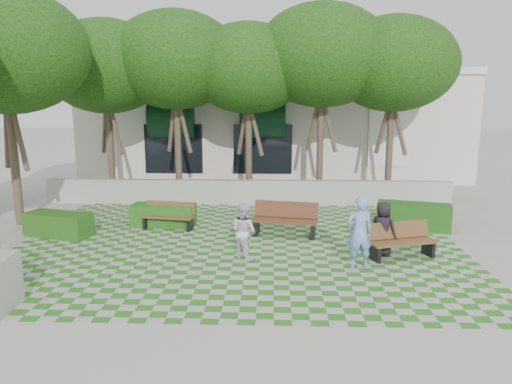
{
  "coord_description": "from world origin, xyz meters",
  "views": [
    {
      "loc": [
        0.97,
        -11.96,
        4.11
      ],
      "look_at": [
        0.5,
        1.5,
        1.4
      ],
      "focal_mm": 35.0,
      "sensor_mm": 36.0,
      "label": 1
    }
  ],
  "objects_px": {
    "hedge_midleft": "(164,215)",
    "bench_mid": "(285,220)",
    "person_dark": "(383,229)",
    "hedge_west": "(59,224)",
    "person_white": "(244,231)",
    "bench_west": "(169,216)",
    "person_blue": "(360,232)",
    "hedge_east": "(413,216)",
    "bench_east": "(401,241)"
  },
  "relations": [
    {
      "from": "bench_west",
      "to": "hedge_midleft",
      "type": "xyz_separation_m",
      "value": [
        -0.24,
        0.36,
        -0.06
      ]
    },
    {
      "from": "hedge_west",
      "to": "person_white",
      "type": "distance_m",
      "value": 5.81
    },
    {
      "from": "bench_mid",
      "to": "hedge_midleft",
      "type": "distance_m",
      "value": 3.89
    },
    {
      "from": "person_dark",
      "to": "hedge_east",
      "type": "bearing_deg",
      "value": -87.2
    },
    {
      "from": "bench_west",
      "to": "person_dark",
      "type": "xyz_separation_m",
      "value": [
        5.97,
        -2.31,
        0.3
      ]
    },
    {
      "from": "bench_west",
      "to": "hedge_east",
      "type": "xyz_separation_m",
      "value": [
        7.48,
        0.34,
        -0.02
      ]
    },
    {
      "from": "person_blue",
      "to": "person_white",
      "type": "xyz_separation_m",
      "value": [
        -2.76,
        0.54,
        -0.15
      ]
    },
    {
      "from": "bench_mid",
      "to": "hedge_west",
      "type": "distance_m",
      "value": 6.57
    },
    {
      "from": "bench_east",
      "to": "hedge_midleft",
      "type": "height_order",
      "value": "bench_east"
    },
    {
      "from": "bench_west",
      "to": "hedge_west",
      "type": "height_order",
      "value": "bench_west"
    },
    {
      "from": "hedge_west",
      "to": "hedge_midleft",
      "type": "bearing_deg",
      "value": 23.57
    },
    {
      "from": "person_dark",
      "to": "hedge_west",
      "type": "bearing_deg",
      "value": 23.34
    },
    {
      "from": "bench_mid",
      "to": "hedge_east",
      "type": "distance_m",
      "value": 4.07
    },
    {
      "from": "hedge_east",
      "to": "hedge_west",
      "type": "relative_size",
      "value": 1.13
    },
    {
      "from": "bench_mid",
      "to": "hedge_midleft",
      "type": "height_order",
      "value": "bench_mid"
    },
    {
      "from": "person_white",
      "to": "hedge_west",
      "type": "bearing_deg",
      "value": 22.56
    },
    {
      "from": "person_blue",
      "to": "person_white",
      "type": "relative_size",
      "value": 1.22
    },
    {
      "from": "bench_east",
      "to": "person_blue",
      "type": "xyz_separation_m",
      "value": [
        -1.19,
        -0.78,
        0.44
      ]
    },
    {
      "from": "hedge_midleft",
      "to": "person_white",
      "type": "xyz_separation_m",
      "value": [
        2.69,
        -3.07,
        0.37
      ]
    },
    {
      "from": "bench_west",
      "to": "hedge_east",
      "type": "bearing_deg",
      "value": 11.9
    },
    {
      "from": "bench_west",
      "to": "hedge_midleft",
      "type": "bearing_deg",
      "value": 133.09
    },
    {
      "from": "bench_mid",
      "to": "hedge_west",
      "type": "height_order",
      "value": "bench_mid"
    },
    {
      "from": "hedge_east",
      "to": "hedge_west",
      "type": "distance_m",
      "value": 10.58
    },
    {
      "from": "hedge_east",
      "to": "bench_west",
      "type": "bearing_deg",
      "value": -177.4
    },
    {
      "from": "hedge_midleft",
      "to": "hedge_west",
      "type": "relative_size",
      "value": 1.0
    },
    {
      "from": "bench_mid",
      "to": "person_blue",
      "type": "bearing_deg",
      "value": -46.09
    },
    {
      "from": "hedge_midleft",
      "to": "bench_mid",
      "type": "bearing_deg",
      "value": -14.8
    },
    {
      "from": "person_blue",
      "to": "person_dark",
      "type": "distance_m",
      "value": 1.23
    },
    {
      "from": "bench_mid",
      "to": "person_white",
      "type": "xyz_separation_m",
      "value": [
        -1.07,
        -2.08,
        0.24
      ]
    },
    {
      "from": "bench_east",
      "to": "hedge_west",
      "type": "bearing_deg",
      "value": 152.9
    },
    {
      "from": "hedge_midleft",
      "to": "person_white",
      "type": "bearing_deg",
      "value": -48.78
    },
    {
      "from": "bench_west",
      "to": "person_dark",
      "type": "bearing_deg",
      "value": -11.84
    },
    {
      "from": "bench_mid",
      "to": "person_white",
      "type": "relative_size",
      "value": 1.37
    },
    {
      "from": "hedge_east",
      "to": "person_dark",
      "type": "bearing_deg",
      "value": -119.64
    },
    {
      "from": "hedge_west",
      "to": "bench_east",
      "type": "bearing_deg",
      "value": -9.7
    },
    {
      "from": "bench_west",
      "to": "hedge_west",
      "type": "relative_size",
      "value": 0.84
    },
    {
      "from": "hedge_midleft",
      "to": "bench_east",
      "type": "bearing_deg",
      "value": -23.13
    },
    {
      "from": "bench_west",
      "to": "hedge_east",
      "type": "height_order",
      "value": "bench_west"
    },
    {
      "from": "bench_east",
      "to": "person_blue",
      "type": "height_order",
      "value": "person_blue"
    },
    {
      "from": "bench_west",
      "to": "bench_mid",
      "type": "bearing_deg",
      "value": -0.96
    },
    {
      "from": "bench_west",
      "to": "hedge_west",
      "type": "bearing_deg",
      "value": -154.79
    },
    {
      "from": "person_blue",
      "to": "person_dark",
      "type": "height_order",
      "value": "person_blue"
    },
    {
      "from": "person_white",
      "to": "hedge_east",
      "type": "bearing_deg",
      "value": -107.5
    },
    {
      "from": "bench_west",
      "to": "person_dark",
      "type": "relative_size",
      "value": 1.17
    },
    {
      "from": "hedge_west",
      "to": "person_blue",
      "type": "height_order",
      "value": "person_blue"
    },
    {
      "from": "person_blue",
      "to": "person_white",
      "type": "bearing_deg",
      "value": -18.33
    },
    {
      "from": "bench_west",
      "to": "person_blue",
      "type": "relative_size",
      "value": 0.94
    },
    {
      "from": "hedge_east",
      "to": "person_blue",
      "type": "distance_m",
      "value": 4.28
    },
    {
      "from": "bench_west",
      "to": "person_white",
      "type": "xyz_separation_m",
      "value": [
        2.45,
        -2.72,
        0.32
      ]
    },
    {
      "from": "hedge_west",
      "to": "person_blue",
      "type": "xyz_separation_m",
      "value": [
        8.25,
        -2.39,
        0.53
      ]
    }
  ]
}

